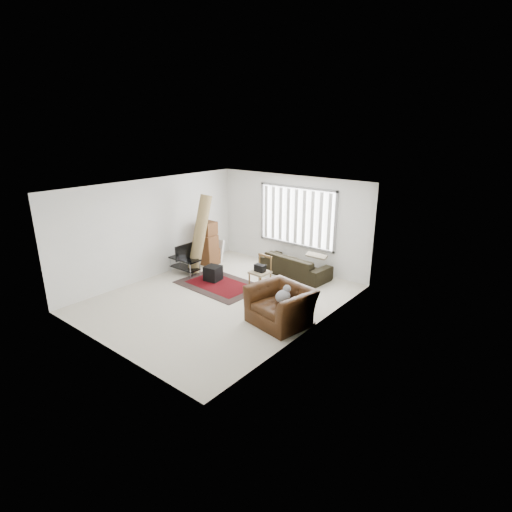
{
  "coord_description": "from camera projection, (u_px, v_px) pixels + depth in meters",
  "views": [
    {
      "loc": [
        6.27,
        -6.42,
        4.05
      ],
      "look_at": [
        0.6,
        0.62,
        1.05
      ],
      "focal_mm": 28.0,
      "sensor_mm": 36.0,
      "label": 1
    }
  ],
  "objects": [
    {
      "name": "rolled_rug",
      "position": [
        200.0,
        234.0,
        11.23
      ],
      "size": [
        0.39,
        0.95,
        2.21
      ],
      "primitive_type": "cylinder",
      "rotation": [
        -0.28,
        0.0,
        -0.06
      ],
      "color": "olive",
      "rests_on": "ground"
    },
    {
      "name": "room",
      "position": [
        235.0,
        224.0,
        9.56
      ],
      "size": [
        6.0,
        6.02,
        2.71
      ],
      "color": "beige",
      "rests_on": "ground"
    },
    {
      "name": "white_flatpack",
      "position": [
        216.0,
        250.0,
        12.31
      ],
      "size": [
        0.57,
        0.28,
        0.7
      ],
      "primitive_type": "cube",
      "rotation": [
        -0.24,
        0.0,
        0.08
      ],
      "color": "silver",
      "rests_on": "ground"
    },
    {
      "name": "side_chair",
      "position": [
        260.0,
        271.0,
        10.23
      ],
      "size": [
        0.48,
        0.48,
        0.86
      ],
      "rotation": [
        0.0,
        0.0,
        -0.04
      ],
      "color": "#837456",
      "rests_on": "ground"
    },
    {
      "name": "tv_stand",
      "position": [
        185.0,
        263.0,
        11.24
      ],
      "size": [
        0.93,
        0.42,
        0.47
      ],
      "color": "black",
      "rests_on": "ground"
    },
    {
      "name": "sofa",
      "position": [
        295.0,
        262.0,
        11.13
      ],
      "size": [
        2.12,
        1.07,
        0.79
      ],
      "primitive_type": "imported",
      "rotation": [
        0.0,
        0.0,
        3.05
      ],
      "color": "black",
      "rests_on": "ground"
    },
    {
      "name": "moving_boxes",
      "position": [
        208.0,
        245.0,
        11.96
      ],
      "size": [
        0.54,
        0.49,
        1.3
      ],
      "color": "brown",
      "rests_on": "ground"
    },
    {
      "name": "subwoofer",
      "position": [
        213.0,
        273.0,
        10.78
      ],
      "size": [
        0.45,
        0.45,
        0.4
      ],
      "primitive_type": "cube",
      "rotation": [
        0.0,
        0.0,
        0.16
      ],
      "color": "black",
      "rests_on": "persian_rug"
    },
    {
      "name": "tv",
      "position": [
        184.0,
        251.0,
        11.13
      ],
      "size": [
        0.1,
        0.75,
        0.43
      ],
      "primitive_type": "imported",
      "rotation": [
        0.0,
        0.0,
        1.57
      ],
      "color": "black",
      "rests_on": "tv_stand"
    },
    {
      "name": "persian_rug",
      "position": [
        219.0,
        285.0,
        10.54
      ],
      "size": [
        2.23,
        1.55,
        0.02
      ],
      "color": "black",
      "rests_on": "ground"
    },
    {
      "name": "armchair",
      "position": [
        281.0,
        303.0,
        8.41
      ],
      "size": [
        1.42,
        1.29,
        0.92
      ],
      "rotation": [
        0.0,
        0.0,
        -0.19
      ],
      "color": "#391D0B",
      "rests_on": "ground"
    }
  ]
}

